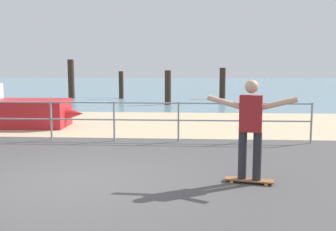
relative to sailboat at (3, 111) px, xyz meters
The scene contains 11 objects.
ground_plane 7.92m from the sailboat, 58.87° to the right, with size 24.00×10.00×0.04m, color #474444.
beach_strip 4.30m from the sailboat, 16.87° to the left, with size 24.00×6.00×0.04m, color tan.
sea_surface 29.53m from the sailboat, 82.05° to the left, with size 72.00×50.00×0.04m, color slate.
railing_fence 3.88m from the sailboat, 33.90° to the right, with size 11.77×0.05×1.05m.
sailboat is the anchor object (origin of this frame).
skateboard 9.05m from the sailboat, 38.88° to the right, with size 0.82×0.37×0.08m.
skateboarder 9.05m from the sailboat, 38.88° to the right, with size 1.43×0.41×1.65m.
groyne_post_0 11.52m from the sailboat, 96.90° to the left, with size 0.38×0.38×2.39m, color #332319.
groyne_post_1 11.57m from the sailboat, 81.47° to the left, with size 0.29×0.29×1.68m, color #332319.
groyne_post_2 9.17m from the sailboat, 58.30° to the left, with size 0.33×0.33×1.77m, color #332319.
groyne_post_3 14.38m from the sailboat, 56.60° to the left, with size 0.37×0.37×1.89m, color #332319.
Camera 1 is at (2.00, -6.23, 1.94)m, focal length 41.37 mm.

